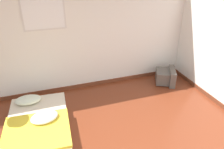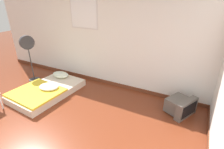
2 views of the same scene
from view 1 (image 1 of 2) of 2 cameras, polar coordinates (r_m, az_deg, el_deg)
wall_back at (r=4.96m, az=-9.27°, el=9.83°), size 7.76×0.08×2.60m
mattress_bed at (r=4.34m, az=-18.86°, el=-11.94°), size 1.21×1.80×0.31m
crt_tv at (r=5.68m, az=13.98°, el=-0.44°), size 0.65×0.68×0.38m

